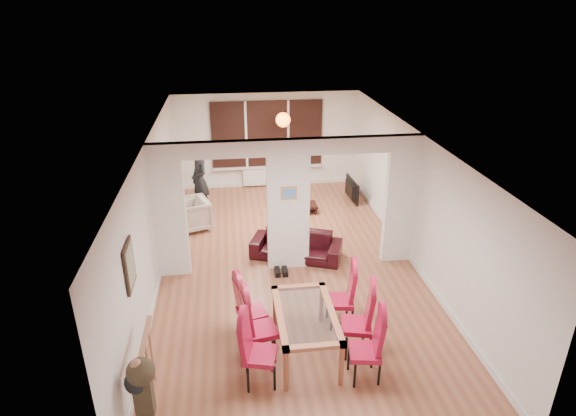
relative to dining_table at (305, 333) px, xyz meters
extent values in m
cube|color=#93553B|center=(0.07, 2.55, -0.36)|extent=(5.00, 9.00, 0.01)
cube|color=white|center=(0.07, 2.55, 0.94)|extent=(5.00, 0.18, 2.60)
cube|color=black|center=(0.07, 6.99, 1.14)|extent=(3.00, 0.08, 1.80)
cube|color=white|center=(0.07, 6.95, -0.06)|extent=(1.40, 0.08, 0.50)
sphere|color=orange|center=(0.37, 5.85, 1.79)|extent=(0.36, 0.36, 0.36)
cube|color=gray|center=(-2.40, 0.15, 1.24)|extent=(0.04, 0.52, 0.67)
cube|color=#4C8CD8|center=(0.07, 2.46, 1.24)|extent=(0.30, 0.03, 0.25)
imported|color=black|center=(0.28, 2.88, -0.09)|extent=(1.95, 1.30, 0.53)
imported|color=#BBAA9E|center=(-1.91, 4.50, 0.00)|extent=(0.97, 0.98, 0.71)
imported|color=black|center=(-1.72, 5.44, 0.47)|extent=(0.72, 0.61, 1.67)
imported|color=black|center=(2.07, 5.72, -0.08)|extent=(0.98, 0.19, 0.56)
cylinder|color=#143F19|center=(0.49, 5.12, -0.01)|extent=(0.07, 0.07, 0.28)
imported|color=black|center=(0.76, 5.00, -0.12)|extent=(0.22, 0.22, 0.05)
camera|label=1|loc=(-0.99, -5.68, 4.57)|focal=30.00mm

